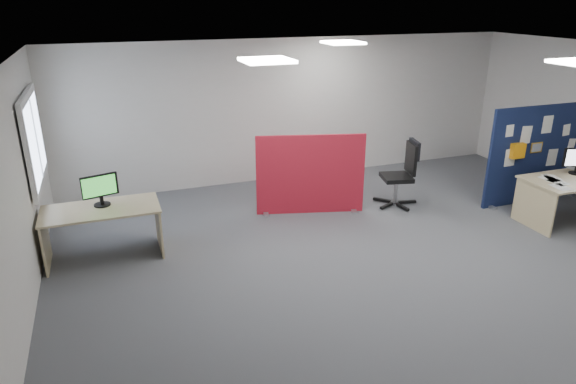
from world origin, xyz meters
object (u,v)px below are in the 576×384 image
object	(u,v)px
navy_divider	(537,155)
monitor_second	(100,189)
red_divider	(310,175)
second_desk	(102,219)
office_chair	(404,169)

from	to	relation	value
navy_divider	monitor_second	xyz separation A→B (m)	(-7.12, 0.48, 0.11)
navy_divider	red_divider	bearing A→B (deg)	167.60
monitor_second	navy_divider	bearing A→B (deg)	-19.23
second_desk	red_divider	bearing A→B (deg)	7.71
second_desk	office_chair	world-z (taller)	office_chair
monitor_second	red_divider	bearing A→B (deg)	-8.78
red_divider	office_chair	world-z (taller)	red_divider
red_divider	monitor_second	distance (m)	3.28
navy_divider	red_divider	xyz separation A→B (m)	(-3.87, 0.85, -0.20)
navy_divider	monitor_second	bearing A→B (deg)	176.18
second_desk	monitor_second	size ratio (longest dim) A/B	3.22
red_divider	second_desk	bearing A→B (deg)	-157.40
navy_divider	second_desk	size ratio (longest dim) A/B	1.35
red_divider	office_chair	distance (m)	1.65
red_divider	office_chair	size ratio (longest dim) A/B	1.54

